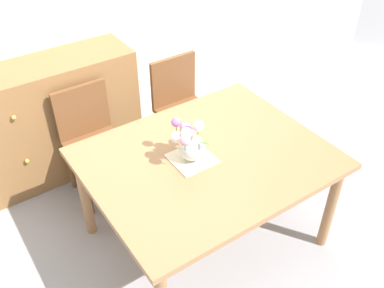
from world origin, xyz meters
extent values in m
plane|color=#939399|center=(0.00, 0.00, 0.00)|extent=(12.00, 12.00, 0.00)
cube|color=#9E7047|center=(0.00, 0.00, 0.75)|extent=(1.49, 1.20, 0.04)
cylinder|color=#9E7047|center=(0.67, -0.52, 0.36)|extent=(0.07, 0.07, 0.73)
cylinder|color=#9E7047|center=(-0.67, 0.52, 0.36)|extent=(0.07, 0.07, 0.73)
cylinder|color=#9E7047|center=(0.67, 0.52, 0.36)|extent=(0.07, 0.07, 0.73)
cube|color=brown|center=(-0.41, 0.86, 0.46)|extent=(0.42, 0.42, 0.04)
cylinder|color=brown|center=(-0.23, 0.68, 0.22)|extent=(0.04, 0.04, 0.44)
cylinder|color=brown|center=(-0.59, 0.68, 0.22)|extent=(0.04, 0.04, 0.44)
cylinder|color=brown|center=(-0.23, 1.04, 0.22)|extent=(0.04, 0.04, 0.44)
cylinder|color=brown|center=(-0.59, 1.04, 0.22)|extent=(0.04, 0.04, 0.44)
cube|color=brown|center=(-0.41, 1.05, 0.69)|extent=(0.42, 0.04, 0.42)
cube|color=brown|center=(0.41, 0.86, 0.46)|extent=(0.42, 0.42, 0.04)
cylinder|color=brown|center=(0.59, 0.68, 0.22)|extent=(0.04, 0.04, 0.44)
cylinder|color=brown|center=(0.23, 0.68, 0.22)|extent=(0.04, 0.04, 0.44)
cylinder|color=brown|center=(0.59, 1.04, 0.22)|extent=(0.04, 0.04, 0.44)
cylinder|color=brown|center=(0.23, 1.04, 0.22)|extent=(0.04, 0.04, 0.44)
cube|color=brown|center=(0.41, 1.05, 0.69)|extent=(0.42, 0.04, 0.42)
cube|color=olive|center=(-0.58, 1.33, 0.50)|extent=(1.40, 0.44, 1.00)
sphere|color=#B7933D|center=(-0.88, 1.10, 0.78)|extent=(0.04, 0.04, 0.04)
sphere|color=#B7933D|center=(-0.28, 1.10, 0.78)|extent=(0.04, 0.04, 0.04)
sphere|color=#B7933D|center=(-0.88, 1.10, 0.38)|extent=(0.04, 0.04, 0.04)
sphere|color=#B7933D|center=(-0.28, 1.10, 0.38)|extent=(0.04, 0.04, 0.04)
cube|color=beige|center=(-0.09, 0.03, 0.77)|extent=(0.26, 0.26, 0.01)
sphere|color=silver|center=(-0.09, 0.03, 0.86)|extent=(0.17, 0.17, 0.17)
sphere|color=#EA9EBC|center=(-0.09, 0.10, 0.96)|extent=(0.07, 0.07, 0.07)
cylinder|color=#478438|center=(-0.09, 0.10, 0.94)|extent=(0.01, 0.01, 0.05)
sphere|color=white|center=(-0.19, 0.06, 0.96)|extent=(0.07, 0.07, 0.07)
cylinder|color=#478438|center=(-0.19, 0.06, 0.94)|extent=(0.01, 0.01, 0.04)
sphere|color=#E55B4C|center=(-0.14, 0.02, 0.97)|extent=(0.06, 0.06, 0.06)
cylinder|color=#478438|center=(-0.14, 0.02, 0.94)|extent=(0.01, 0.01, 0.05)
sphere|color=#B266C6|center=(-0.13, 0.15, 0.99)|extent=(0.06, 0.06, 0.06)
cylinder|color=#478438|center=(-0.13, 0.15, 0.96)|extent=(0.01, 0.01, 0.08)
sphere|color=#EA9EBC|center=(-0.12, 0.01, 1.00)|extent=(0.04, 0.04, 0.04)
cylinder|color=#478438|center=(-0.12, 0.01, 0.96)|extent=(0.01, 0.01, 0.08)
sphere|color=white|center=(-0.04, 0.05, 0.98)|extent=(0.06, 0.06, 0.06)
cylinder|color=#478438|center=(-0.04, 0.05, 0.95)|extent=(0.01, 0.01, 0.06)
sphere|color=#D12D66|center=(-0.11, 0.05, 0.98)|extent=(0.07, 0.07, 0.07)
cylinder|color=#478438|center=(-0.11, 0.05, 0.95)|extent=(0.01, 0.01, 0.06)
sphere|color=white|center=(-0.14, 0.02, 1.00)|extent=(0.07, 0.07, 0.07)
cylinder|color=#478438|center=(-0.14, 0.02, 0.96)|extent=(0.01, 0.01, 0.08)
sphere|color=white|center=(0.00, 0.10, 0.95)|extent=(0.07, 0.07, 0.07)
cylinder|color=#478438|center=(0.00, 0.10, 0.93)|extent=(0.01, 0.01, 0.03)
sphere|color=#EA9EBC|center=(-0.18, -0.03, 0.99)|extent=(0.07, 0.07, 0.07)
cylinder|color=#478438|center=(-0.18, -0.03, 0.95)|extent=(0.01, 0.01, 0.07)
ellipsoid|color=#478438|center=(-0.07, -0.06, 0.94)|extent=(0.04, 0.07, 0.03)
ellipsoid|color=#478438|center=(-0.13, 0.07, 0.96)|extent=(0.06, 0.07, 0.03)
ellipsoid|color=#478438|center=(-0.05, 0.10, 0.93)|extent=(0.06, 0.07, 0.03)
camera|label=1|loc=(-1.27, -1.70, 2.52)|focal=40.90mm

